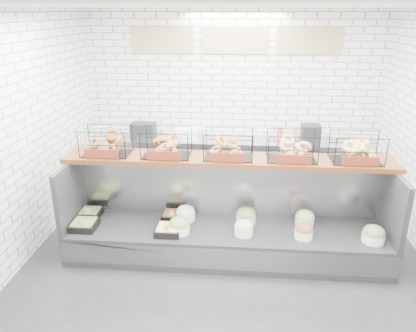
{
  "coord_description": "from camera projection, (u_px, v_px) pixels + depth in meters",
  "views": [
    {
      "loc": [
        0.15,
        -4.2,
        2.96
      ],
      "look_at": [
        -0.24,
        0.45,
        1.16
      ],
      "focal_mm": 35.0,
      "sensor_mm": 36.0,
      "label": 1
    }
  ],
  "objects": [
    {
      "name": "ground",
      "position": [
        225.0,
        268.0,
        4.98
      ],
      "size": [
        5.5,
        5.5,
        0.0
      ],
      "primitive_type": "plane",
      "color": "black",
      "rests_on": "ground"
    },
    {
      "name": "room_shell",
      "position": [
        230.0,
        92.0,
        4.8
      ],
      "size": [
        5.02,
        5.51,
        3.01
      ],
      "color": "white",
      "rests_on": "ground"
    },
    {
      "name": "display_case",
      "position": [
        226.0,
        231.0,
        5.18
      ],
      "size": [
        4.0,
        0.9,
        1.2
      ],
      "color": "black",
      "rests_on": "ground"
    },
    {
      "name": "bagel_shelf",
      "position": [
        228.0,
        148.0,
        4.96
      ],
      "size": [
        4.1,
        0.5,
        0.4
      ],
      "color": "#431E0E",
      "rests_on": "display_case"
    },
    {
      "name": "prep_counter",
      "position": [
        231.0,
        163.0,
        7.07
      ],
      "size": [
        4.0,
        0.6,
        1.2
      ],
      "color": "#93969B",
      "rests_on": "ground"
    }
  ]
}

